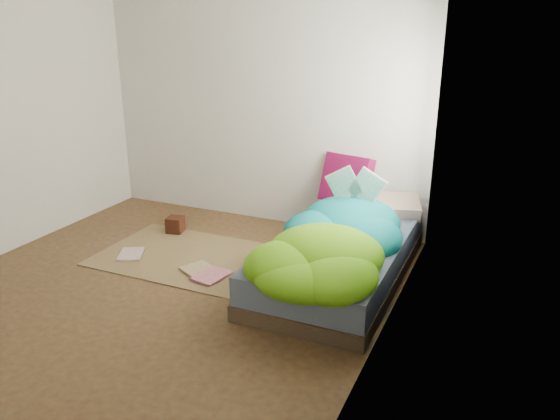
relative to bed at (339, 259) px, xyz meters
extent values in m
cube|color=#422819|center=(-1.22, -0.72, -0.17)|extent=(3.50, 3.50, 0.00)
cube|color=silver|center=(-1.22, 1.03, 1.13)|extent=(3.50, 0.04, 2.60)
cube|color=silver|center=(0.53, -0.72, 1.13)|extent=(0.04, 3.50, 2.60)
cube|color=white|center=(0.52, 0.18, 1.23)|extent=(0.01, 1.00, 1.20)
cube|color=#392D1F|center=(0.00, 0.00, -0.11)|extent=(1.00, 2.00, 0.12)
cube|color=#465370|center=(0.00, 0.00, 0.06)|extent=(0.98, 1.96, 0.22)
cube|color=brown|center=(-1.37, -0.17, -0.16)|extent=(1.60, 1.10, 0.01)
cube|color=beige|center=(0.20, 0.80, 0.23)|extent=(0.64, 0.50, 0.13)
cube|color=#4E0521|center=(-0.24, 0.91, 0.41)|extent=(0.49, 0.26, 0.47)
cube|color=black|center=(-1.82, 0.28, -0.08)|extent=(0.18, 0.18, 0.15)
imported|color=silver|center=(-1.95, -0.42, -0.15)|extent=(0.31, 0.35, 0.02)
imported|color=pink|center=(-1.07, -0.44, -0.14)|extent=(0.27, 0.34, 0.03)
imported|color=tan|center=(-1.14, -0.53, -0.14)|extent=(0.41, 0.37, 0.03)
camera|label=1|loc=(1.23, -3.96, 1.88)|focal=35.00mm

